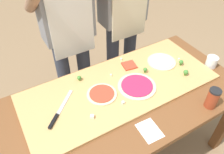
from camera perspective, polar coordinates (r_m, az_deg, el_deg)
name	(u,v)px	position (r m, az deg, el deg)	size (l,w,h in m)	color
ground_plane	(123,153)	(2.17, 2.73, -18.56)	(8.00, 8.00, 0.00)	#896B4C
prep_table	(126,106)	(1.62, 3.49, -7.29)	(1.67, 0.84, 0.75)	brown
cutting_board	(120,86)	(1.61, 2.04, -2.35)	(1.39, 0.58, 0.02)	tan
chefs_knife	(58,114)	(1.46, -13.50, -8.98)	(0.25, 0.24, 0.02)	#B7BABF
pizza_whole_tomato_red	(102,94)	(1.53, -2.60, -4.31)	(0.21, 0.21, 0.02)	beige
pizza_whole_white_garlic	(162,62)	(1.83, 12.41, 3.84)	(0.22, 0.22, 0.02)	beige
pizza_whole_beet_magenta	(137,86)	(1.59, 6.30, -2.27)	(0.27, 0.27, 0.02)	beige
pizza_slice_far_right	(129,65)	(1.76, 4.37, 2.96)	(0.10, 0.10, 0.01)	#BC3D28
broccoli_floret_front_right	(181,62)	(1.83, 17.06, 3.60)	(0.03, 0.03, 0.05)	#487A23
broccoli_floret_center_right	(186,72)	(1.75, 18.15, 1.14)	(0.04, 0.04, 0.05)	#487A23
broccoli_floret_front_mid	(145,70)	(1.70, 8.39, 1.83)	(0.03, 0.03, 0.04)	#487A23
broccoli_floret_front_left	(79,78)	(1.64, -8.30, -0.22)	(0.03, 0.03, 0.04)	#487A23
cheese_crumble_a	(179,59)	(1.90, 16.51, 4.39)	(0.01, 0.01, 0.01)	silver
cheese_crumble_b	(123,103)	(1.48, 2.79, -6.49)	(0.02, 0.02, 0.02)	white
cheese_crumble_c	(92,117)	(1.41, -5.05, -9.94)	(0.02, 0.02, 0.02)	white
cheese_crumble_d	(111,75)	(1.67, -0.29, 0.52)	(0.01, 0.01, 0.01)	silver
cheese_crumble_e	(121,59)	(1.81, 2.32, 4.51)	(0.02, 0.02, 0.02)	silver
flour_cup	(211,62)	(1.93, 23.83, 3.44)	(0.09, 0.09, 0.09)	white
sauce_jar	(213,98)	(1.58, 24.06, -4.93)	(0.08, 0.08, 0.15)	#99381E
recipe_note	(150,130)	(1.40, 9.46, -13.18)	(0.12, 0.15, 0.00)	white
cook_left	(68,26)	(1.84, -11.06, 12.51)	(0.54, 0.39, 1.67)	#333847
cook_right	(123,11)	(2.04, 2.87, 16.34)	(0.54, 0.39, 1.67)	#333847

